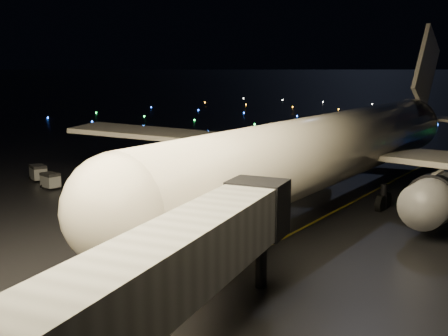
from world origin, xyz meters
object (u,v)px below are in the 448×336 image
at_px(belt_loader, 164,219).
at_px(baggage_cart_2, 50,181).
at_px(airliner, 348,107).
at_px(baggage_cart_1, 98,186).
at_px(crew_c, 127,191).
at_px(baggage_cart_0, 94,183).
at_px(baggage_cart_3, 38,173).

height_order(belt_loader, baggage_cart_2, belt_loader).
bearing_deg(belt_loader, airliner, 59.22).
height_order(baggage_cart_1, baggage_cart_2, baggage_cart_1).
relative_size(airliner, crew_c, 33.27).
xyz_separation_m(baggage_cart_0, baggage_cart_2, (-4.57, -1.99, 0.08)).
distance_m(airliner, belt_loader, 22.22).
relative_size(baggage_cart_0, baggage_cart_3, 0.85).
bearing_deg(baggage_cart_1, baggage_cart_2, -170.02).
height_order(belt_loader, baggage_cart_3, belt_loader).
height_order(airliner, belt_loader, airliner).
bearing_deg(baggage_cart_0, baggage_cart_1, -52.61).
relative_size(baggage_cart_1, baggage_cart_2, 1.13).
bearing_deg(baggage_cart_3, baggage_cart_2, -0.44).
relative_size(crew_c, baggage_cart_3, 0.91).
distance_m(airliner, baggage_cart_0, 26.95).
bearing_deg(baggage_cart_2, baggage_cart_3, 166.78).
relative_size(airliner, baggage_cart_1, 28.59).
bearing_deg(baggage_cart_1, crew_c, 5.96).
relative_size(baggage_cart_2, baggage_cart_3, 0.94).
bearing_deg(baggage_cart_3, baggage_cart_1, 16.19).
bearing_deg(belt_loader, baggage_cart_0, 138.58).
bearing_deg(baggage_cart_1, baggage_cart_3, 177.77).
height_order(airliner, crew_c, airliner).
distance_m(belt_loader, baggage_cart_1, 16.95).
bearing_deg(baggage_cart_0, airliner, 7.70).
height_order(crew_c, baggage_cart_3, crew_c).
bearing_deg(baggage_cart_1, airliner, 34.41).
height_order(airliner, baggage_cart_0, airliner).
xyz_separation_m(crew_c, baggage_cart_2, (-10.38, -0.94, -0.12)).
bearing_deg(belt_loader, baggage_cart_2, 148.34).
xyz_separation_m(baggage_cart_1, baggage_cart_3, (-10.85, 1.05, -0.05)).
relative_size(crew_c, baggage_cart_1, 0.86).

